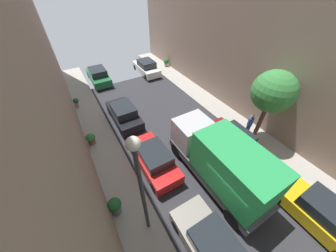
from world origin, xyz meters
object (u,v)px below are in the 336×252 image
at_px(parked_car_right_1, 319,212).
at_px(parked_car_right_3, 146,68).
at_px(potted_plant_2, 76,102).
at_px(parked_car_left_5, 99,76).
at_px(potted_plant_1, 115,206).
at_px(parked_car_left_3, 154,159).
at_px(delivery_truck, 221,161).
at_px(lamp_post, 140,182).
at_px(pedestrian, 250,124).
at_px(street_tree_1, 273,92).
at_px(potted_plant_4, 91,139).
at_px(potted_plant_0, 166,62).
at_px(parked_car_right_2, 233,140).
at_px(parked_car_left_2, 213,248).
at_px(parked_car_left_4, 124,114).

bearing_deg(parked_car_right_1, parked_car_right_3, 90.00).
bearing_deg(potted_plant_2, parked_car_right_3, 20.82).
xyz_separation_m(parked_car_left_5, potted_plant_1, (-3.00, -14.67, 0.02)).
bearing_deg(parked_car_left_3, delivery_truck, -45.16).
bearing_deg(parked_car_right_3, delivery_truck, -100.13).
distance_m(parked_car_right_1, lamp_post, 8.93).
xyz_separation_m(pedestrian, street_tree_1, (0.25, -0.50, 2.83)).
height_order(delivery_truck, potted_plant_4, delivery_truck).
bearing_deg(parked_car_left_3, potted_plant_1, -152.17).
bearing_deg(potted_plant_0, potted_plant_4, -141.60).
relative_size(parked_car_left_5, parked_car_right_2, 1.00).
relative_size(parked_car_left_5, potted_plant_0, 4.75).
height_order(parked_car_right_2, potted_plant_0, parked_car_right_2).
xyz_separation_m(parked_car_left_5, street_tree_1, (7.56, -14.55, 3.18)).
xyz_separation_m(potted_plant_0, potted_plant_1, (-11.30, -14.39, 0.10)).
relative_size(parked_car_right_3, delivery_truck, 0.64).
distance_m(parked_car_left_2, parked_car_left_4, 10.67).
bearing_deg(parked_car_left_5, potted_plant_0, -1.92).
relative_size(parked_car_left_3, parked_car_right_3, 1.00).
height_order(street_tree_1, potted_plant_0, street_tree_1).
distance_m(parked_car_right_1, parked_car_right_2, 5.60).
bearing_deg(potted_plant_4, street_tree_1, -27.03).
relative_size(parked_car_left_5, delivery_truck, 0.64).
height_order(delivery_truck, potted_plant_1, delivery_truck).
xyz_separation_m(parked_car_right_1, delivery_truck, (-2.70, 4.20, 1.07)).
bearing_deg(parked_car_right_2, parked_car_left_2, -142.77).
height_order(parked_car_left_4, pedestrian, pedestrian).
relative_size(parked_car_left_3, street_tree_1, 0.83).
relative_size(parked_car_left_4, street_tree_1, 0.83).
height_order(parked_car_left_4, potted_plant_0, parked_car_left_4).
bearing_deg(parked_car_left_4, parked_car_left_3, -90.00).
xyz_separation_m(parked_car_right_1, potted_plant_0, (2.90, 19.73, -0.08)).
bearing_deg(pedestrian, potted_plant_0, 85.86).
bearing_deg(potted_plant_4, parked_car_left_5, 72.24).
bearing_deg(parked_car_left_3, parked_car_left_2, -90.00).
bearing_deg(parked_car_right_2, parked_car_right_1, -90.00).
height_order(potted_plant_0, potted_plant_1, potted_plant_1).
relative_size(parked_car_left_4, pedestrian, 2.44).
height_order(parked_car_right_1, parked_car_right_2, same).
bearing_deg(parked_car_right_1, parked_car_left_2, 164.55).
height_order(parked_car_left_2, lamp_post, lamp_post).
distance_m(parked_car_left_5, delivery_truck, 16.07).
bearing_deg(parked_car_left_4, street_tree_1, -41.58).
height_order(parked_car_right_3, pedestrian, pedestrian).
xyz_separation_m(parked_car_left_2, potted_plant_2, (-3.00, 14.63, -0.11)).
bearing_deg(parked_car_left_4, parked_car_left_2, -90.00).
xyz_separation_m(delivery_truck, potted_plant_0, (5.60, 15.53, -1.15)).
xyz_separation_m(pedestrian, potted_plant_2, (-10.30, 10.16, -0.47)).
distance_m(parked_car_left_2, potted_plant_0, 20.04).
relative_size(parked_car_right_2, parked_car_right_3, 1.00).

